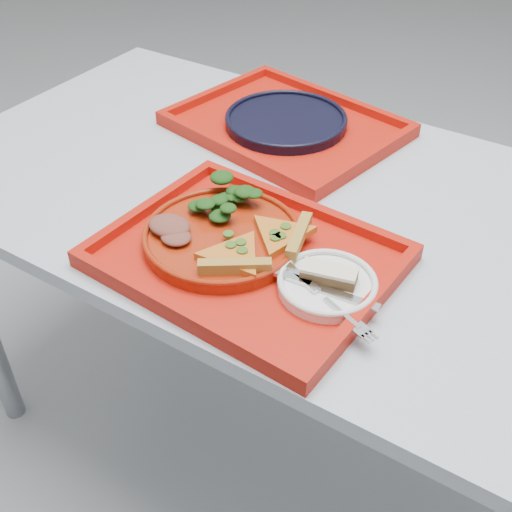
# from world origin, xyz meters

# --- Properties ---
(ground) EXTENTS (10.00, 10.00, 0.00)m
(ground) POSITION_xyz_m (0.00, 0.00, 0.00)
(ground) COLOR #999BA1
(ground) RESTS_ON ground
(table) EXTENTS (1.60, 0.80, 0.75)m
(table) POSITION_xyz_m (0.00, 0.00, 0.68)
(table) COLOR #9EA5B1
(table) RESTS_ON ground
(tray_main) EXTENTS (0.47, 0.38, 0.01)m
(tray_main) POSITION_xyz_m (-0.04, -0.21, 0.76)
(tray_main) COLOR #B41509
(tray_main) RESTS_ON table
(tray_far) EXTENTS (0.51, 0.43, 0.01)m
(tray_far) POSITION_xyz_m (-0.22, 0.21, 0.76)
(tray_far) COLOR #B41509
(tray_far) RESTS_ON table
(dinner_plate) EXTENTS (0.26, 0.26, 0.02)m
(dinner_plate) POSITION_xyz_m (-0.09, -0.20, 0.77)
(dinner_plate) COLOR #942009
(dinner_plate) RESTS_ON tray_main
(side_plate) EXTENTS (0.15, 0.15, 0.01)m
(side_plate) POSITION_xyz_m (0.11, -0.21, 0.77)
(side_plate) COLOR white
(side_plate) RESTS_ON tray_main
(navy_plate) EXTENTS (0.26, 0.26, 0.02)m
(navy_plate) POSITION_xyz_m (-0.22, 0.21, 0.77)
(navy_plate) COLOR black
(navy_plate) RESTS_ON tray_far
(pizza_slice_a) EXTENTS (0.16, 0.17, 0.02)m
(pizza_slice_a) POSITION_xyz_m (-0.04, -0.24, 0.79)
(pizza_slice_a) COLOR orange
(pizza_slice_a) RESTS_ON dinner_plate
(pizza_slice_b) EXTENTS (0.15, 0.14, 0.02)m
(pizza_slice_b) POSITION_xyz_m (-0.01, -0.16, 0.79)
(pizza_slice_b) COLOR orange
(pizza_slice_b) RESTS_ON dinner_plate
(salad_heap) EXTENTS (0.10, 0.09, 0.05)m
(salad_heap) POSITION_xyz_m (-0.13, -0.13, 0.80)
(salad_heap) COLOR black
(salad_heap) RESTS_ON dinner_plate
(meat_portion) EXTENTS (0.07, 0.06, 0.02)m
(meat_portion) POSITION_xyz_m (-0.17, -0.24, 0.79)
(meat_portion) COLOR brown
(meat_portion) RESTS_ON dinner_plate
(dessert_bar) EXTENTS (0.09, 0.05, 0.02)m
(dessert_bar) POSITION_xyz_m (0.10, -0.20, 0.79)
(dessert_bar) COLOR #4B2E19
(dessert_bar) RESTS_ON side_plate
(knife) EXTENTS (0.19, 0.03, 0.01)m
(knife) POSITION_xyz_m (0.10, -0.23, 0.78)
(knife) COLOR silver
(knife) RESTS_ON side_plate
(fork) EXTENTS (0.18, 0.09, 0.01)m
(fork) POSITION_xyz_m (0.12, -0.24, 0.78)
(fork) COLOR silver
(fork) RESTS_ON side_plate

